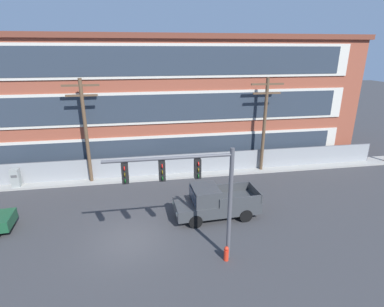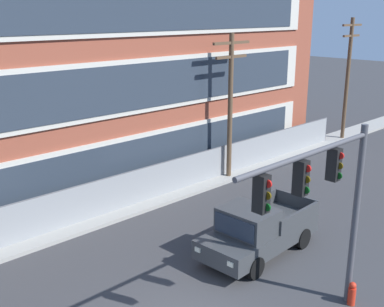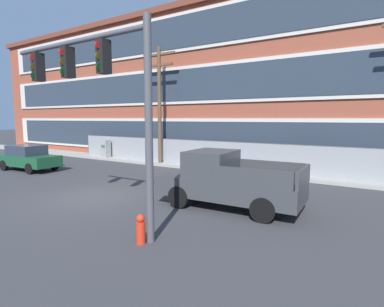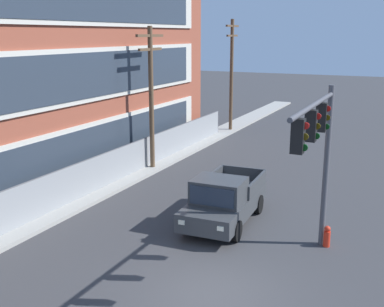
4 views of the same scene
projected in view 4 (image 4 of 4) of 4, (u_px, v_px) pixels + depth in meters
ground_plane at (212, 294)px, 14.05m from camera, size 160.00×160.00×0.00m
chain_link_fence at (83, 180)px, 21.84m from camera, size 32.36×0.06×1.81m
traffic_signal_mast at (318, 141)px, 14.75m from camera, size 5.71×0.43×5.72m
pickup_truck_dark_grey at (224, 201)px, 19.02m from camera, size 5.27×2.37×2.03m
utility_pole_midblock at (151, 91)px, 25.88m from camera, size 2.66×0.26×7.79m
utility_pole_far_east at (232, 71)px, 36.36m from camera, size 2.37×0.26×8.45m
fire_hydrant at (327, 236)px, 17.09m from camera, size 0.24×0.24×0.78m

